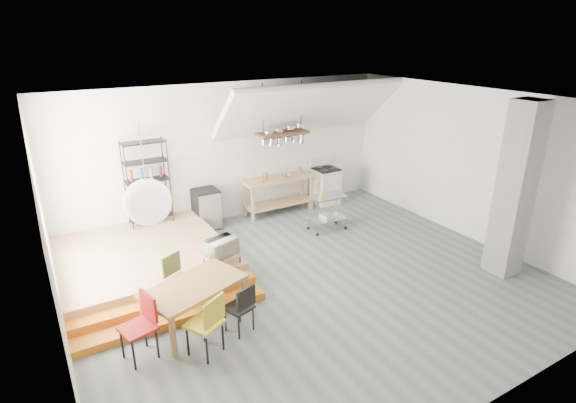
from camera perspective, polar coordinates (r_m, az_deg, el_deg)
floor at (r=8.28m, az=2.95°, el=-10.00°), size 8.00×8.00×0.00m
wall_back at (r=10.55m, az=-7.42°, el=6.15°), size 8.00×0.04×3.20m
wall_left at (r=6.47m, az=-28.06°, el=-5.88°), size 0.04×7.00×3.20m
wall_right at (r=10.26m, az=22.21°, el=4.35°), size 0.04×7.00×3.20m
ceiling at (r=7.19m, az=3.42°, el=12.47°), size 8.00×7.00×0.02m
slope_ceiling at (r=10.66m, az=2.75°, el=11.68°), size 4.40×1.44×1.32m
window_pane at (r=7.80m, az=-28.91°, el=-0.09°), size 0.02×2.50×2.20m
platform at (r=9.00m, az=-17.92°, el=-6.94°), size 3.00×3.00×0.40m
step_lower at (r=7.42m, az=-14.16°, el=-14.12°), size 3.00×0.35×0.13m
step_upper at (r=7.67m, az=-15.00°, el=-12.35°), size 3.00×0.35×0.27m
concrete_column at (r=8.90m, az=26.90°, el=1.24°), size 0.50×0.50×3.20m
kitchen_counter at (r=10.99m, az=-1.19°, el=1.62°), size 1.80×0.60×0.91m
stove at (r=11.75m, az=4.76°, el=2.09°), size 0.60×0.60×1.18m
pot_rack at (r=10.45m, az=-0.50°, el=8.30°), size 1.20×0.50×1.43m
wire_shelving at (r=9.77m, az=-17.46°, el=2.48°), size 0.88×0.38×1.80m
microwave_shelf at (r=8.04m, az=-8.42°, el=-6.78°), size 0.60×0.40×0.16m
paper_lantern at (r=5.99m, az=-17.38°, el=-0.07°), size 0.60×0.60×0.60m
dining_table at (r=6.97m, az=-11.81°, el=-10.83°), size 1.68×1.28×0.71m
chair_mustard at (r=6.40m, az=-10.10°, el=-14.65°), size 0.58×0.58×0.94m
chair_black at (r=6.79m, az=-5.90°, el=-12.94°), size 0.46×0.46×0.80m
chair_olive at (r=7.59m, az=-13.93°, el=-9.14°), size 0.54×0.54×0.88m
chair_red at (r=6.60m, az=-18.04°, el=-14.23°), size 0.52×0.52×0.94m
rolling_cart at (r=10.11m, az=5.05°, el=-0.81°), size 0.84×0.49×0.81m
mini_fridge at (r=10.37m, az=-10.32°, el=-0.92°), size 0.54×0.54×0.91m
microwave at (r=7.96m, az=-8.48°, el=-5.73°), size 0.61×0.49×0.29m
bowl at (r=10.94m, az=-0.23°, el=3.26°), size 0.27×0.27×0.06m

